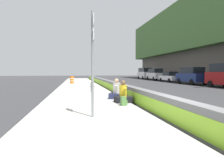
# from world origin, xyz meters

# --- Properties ---
(ground_plane) EXTENTS (160.00, 160.00, 0.00)m
(ground_plane) POSITION_xyz_m (0.00, 0.00, 0.00)
(ground_plane) COLOR #353538
(ground_plane) RESTS_ON ground
(sidewalk_strip) EXTENTS (80.00, 4.40, 0.14)m
(sidewalk_strip) POSITION_xyz_m (0.00, 2.65, 0.07)
(sidewalk_strip) COLOR #B5B2A8
(sidewalk_strip) RESTS_ON ground_plane
(jersey_barrier) EXTENTS (76.00, 0.45, 0.85)m
(jersey_barrier) POSITION_xyz_m (0.00, 0.00, 0.42)
(jersey_barrier) COLOR slate
(jersey_barrier) RESTS_ON ground_plane
(route_sign_post) EXTENTS (0.44, 0.09, 3.60)m
(route_sign_post) POSITION_xyz_m (1.00, 2.56, 2.21)
(route_sign_post) COLOR gray
(route_sign_post) RESTS_ON sidewalk_strip
(fire_hydrant) EXTENTS (0.26, 0.46, 0.88)m
(fire_hydrant) POSITION_xyz_m (9.44, 1.87, 0.59)
(fire_hydrant) COLOR gray
(fire_hydrant) RESTS_ON sidewalk_strip
(seated_person_foreground) EXTENTS (0.75, 0.86, 1.12)m
(seated_person_foreground) POSITION_xyz_m (3.83, 0.77, 0.49)
(seated_person_foreground) COLOR black
(seated_person_foreground) RESTS_ON sidewalk_strip
(seated_person_middle) EXTENTS (0.93, 1.01, 1.16)m
(seated_person_middle) POSITION_xyz_m (5.20, 0.83, 0.50)
(seated_person_middle) COLOR #23284C
(seated_person_middle) RESTS_ON sidewalk_strip
(backpack) EXTENTS (0.32, 0.28, 0.40)m
(backpack) POSITION_xyz_m (2.96, 0.97, 0.33)
(backpack) COLOR #4C7A3D
(backpack) RESTS_ON sidewalk_strip
(construction_barrel) EXTENTS (0.54, 0.54, 0.95)m
(construction_barrel) POSITION_xyz_m (20.26, 3.62, 0.62)
(construction_barrel) COLOR orange
(construction_barrel) RESTS_ON sidewalk_strip
(parked_car_fourth) EXTENTS (4.81, 2.08, 2.28)m
(parked_car_fourth) POSITION_xyz_m (17.58, -12.11, 1.18)
(parked_car_fourth) COLOR navy
(parked_car_fourth) RESTS_ON ground_plane
(parked_car_midline) EXTENTS (4.54, 2.02, 1.71)m
(parked_car_midline) POSITION_xyz_m (23.39, -12.05, 0.86)
(parked_car_midline) COLOR silver
(parked_car_midline) RESTS_ON ground_plane
(parked_car_far) EXTENTS (4.83, 2.13, 2.28)m
(parked_car_far) POSITION_xyz_m (29.42, -12.11, 1.18)
(parked_car_far) COLOR silver
(parked_car_far) RESTS_ON ground_plane
(parked_car_farther) EXTENTS (5.16, 2.22, 2.56)m
(parked_car_farther) POSITION_xyz_m (35.82, -12.33, 1.35)
(parked_car_farther) COLOR silver
(parked_car_farther) RESTS_ON ground_plane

